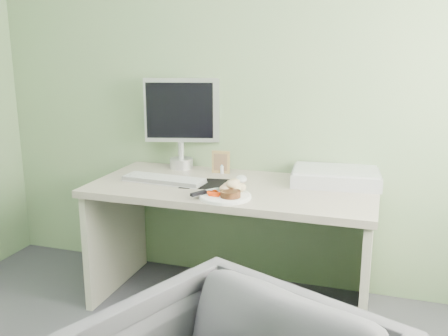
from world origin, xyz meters
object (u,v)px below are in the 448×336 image
(plate, at_px, (225,196))
(scanner, at_px, (336,177))
(desk, at_px, (232,216))
(monitor, at_px, (182,118))

(plate, xyz_separation_m, scanner, (0.52, 0.45, 0.03))
(desk, relative_size, plate, 5.87)
(desk, distance_m, plate, 0.31)
(desk, distance_m, scanner, 0.63)
(scanner, bearing_deg, plate, -144.52)
(plate, bearing_deg, scanner, 41.21)
(plate, distance_m, monitor, 0.79)
(plate, xyz_separation_m, monitor, (-0.47, 0.55, 0.32))
(plate, relative_size, scanner, 0.56)
(plate, height_order, monitor, monitor)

